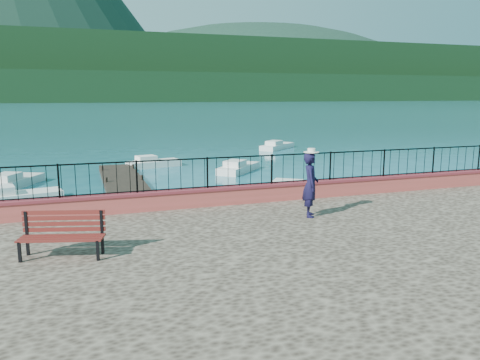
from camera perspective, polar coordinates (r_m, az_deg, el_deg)
ground at (r=12.13m, az=2.22°, el=-12.46°), size 2000.00×2000.00×0.00m
parapet at (r=15.03m, az=-2.85°, el=-1.98°), size 28.00×0.46×0.58m
railing at (r=14.89m, az=-2.88°, el=0.90°), size 27.00×0.05×0.95m
dock at (r=22.96m, az=-13.46°, el=-1.34°), size 2.00×16.00×0.30m
far_forest at (r=310.46m, az=-18.61°, el=10.66°), size 900.00×60.00×18.00m
foothills at (r=370.83m, az=-18.84°, el=12.53°), size 900.00×120.00×44.00m
companion_hill at (r=612.86m, az=2.45°, el=9.95°), size 448.00×384.00×180.00m
park_bench at (r=10.98m, az=-20.82°, el=-7.30°), size 1.88×1.04×0.99m
person at (r=13.65m, az=8.58°, el=-0.57°), size 0.68×0.81×1.88m
hat at (r=13.50m, az=8.70°, el=3.59°), size 0.44×0.44×0.12m
boat_0 at (r=22.85m, az=-26.03°, el=-1.54°), size 4.29×2.16×0.80m
boat_1 at (r=21.80m, az=7.29°, el=-1.08°), size 3.83×3.26×0.80m
boat_2 at (r=28.81m, az=-0.17°, el=1.80°), size 3.50×3.63×0.80m
boat_3 at (r=26.87m, az=-25.89°, el=0.12°), size 2.86×3.99×0.80m
boat_4 at (r=31.28m, az=-10.47°, el=2.31°), size 3.64×2.07×0.80m
boat_5 at (r=41.13m, az=4.57°, el=4.36°), size 4.14×3.79×0.80m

